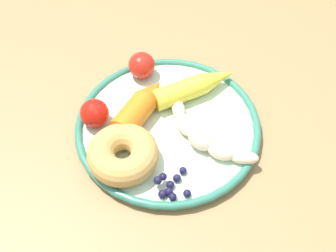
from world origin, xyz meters
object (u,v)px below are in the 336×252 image
(blueberry_pile, at_px, (171,185))
(donut, at_px, (123,154))
(dining_table, at_px, (146,176))
(carrot_yellow, at_px, (195,86))
(tomato_near, at_px, (145,65))
(plate, at_px, (168,127))
(carrot_orange, at_px, (141,106))
(banana, at_px, (204,137))
(tomato_mid, at_px, (95,113))

(blueberry_pile, bearing_deg, donut, 144.87)
(dining_table, distance_m, carrot_yellow, 0.17)
(donut, height_order, tomato_near, tomato_near)
(plate, relative_size, carrot_orange, 2.46)
(banana, relative_size, blueberry_pile, 2.46)
(carrot_yellow, bearing_deg, tomato_mid, -161.91)
(blueberry_pile, bearing_deg, plate, 89.33)
(banana, relative_size, carrot_yellow, 0.89)
(plate, bearing_deg, blueberry_pile, -90.67)
(banana, bearing_deg, dining_table, 170.68)
(banana, xyz_separation_m, blueberry_pile, (-0.05, -0.08, -0.01))
(blueberry_pile, bearing_deg, tomato_mid, 131.90)
(carrot_orange, height_order, blueberry_pile, carrot_orange)
(dining_table, distance_m, tomato_mid, 0.16)
(plate, distance_m, blueberry_pile, 0.11)
(plate, relative_size, tomato_near, 6.46)
(banana, xyz_separation_m, donut, (-0.12, -0.03, 0.01))
(plate, height_order, carrot_yellow, carrot_yellow)
(tomato_near, height_order, tomato_mid, same)
(plate, bearing_deg, dining_table, -155.19)
(banana, distance_m, tomato_mid, 0.17)
(dining_table, relative_size, carrot_yellow, 7.57)
(banana, height_order, blueberry_pile, banana)
(dining_table, height_order, tomato_near, tomato_near)
(tomato_mid, bearing_deg, tomato_near, 51.38)
(blueberry_pile, xyz_separation_m, tomato_near, (-0.03, 0.21, 0.01))
(plate, height_order, tomato_near, tomato_near)
(carrot_orange, height_order, tomato_near, tomato_near)
(dining_table, distance_m, banana, 0.15)
(carrot_orange, height_order, carrot_yellow, carrot_orange)
(plate, height_order, blueberry_pile, blueberry_pile)
(dining_table, height_order, carrot_orange, carrot_orange)
(carrot_yellow, relative_size, donut, 1.40)
(dining_table, bearing_deg, carrot_orange, 92.84)
(plate, xyz_separation_m, tomato_near, (-0.03, 0.11, 0.02))
(dining_table, relative_size, blueberry_pile, 20.88)
(carrot_orange, distance_m, carrot_yellow, 0.09)
(carrot_orange, relative_size, tomato_near, 2.63)
(carrot_yellow, distance_m, donut, 0.17)
(donut, relative_size, blueberry_pile, 1.97)
(banana, bearing_deg, plate, 148.20)
(dining_table, bearing_deg, donut, -122.88)
(blueberry_pile, distance_m, tomato_mid, 0.16)
(plate, bearing_deg, tomato_mid, 173.49)
(dining_table, relative_size, banana, 8.48)
(plate, height_order, carrot_orange, carrot_orange)
(dining_table, xyz_separation_m, banana, (0.09, -0.01, 0.13))
(plate, bearing_deg, tomato_near, 106.69)
(banana, bearing_deg, carrot_yellow, 93.41)
(carrot_orange, distance_m, tomato_mid, 0.07)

